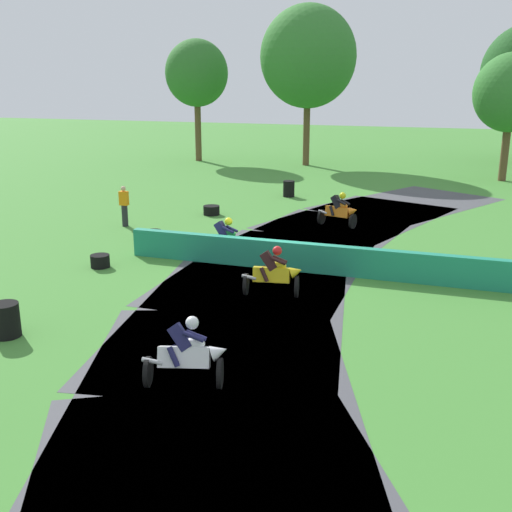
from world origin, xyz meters
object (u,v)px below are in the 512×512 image
(tire_stack_near, at_px, (289,189))
(tire_stack_far, at_px, (100,261))
(motorcycle_trailing_yellow, at_px, (274,272))
(tire_stack_mid_a, at_px, (211,210))
(motorcycle_fourth_white, at_px, (188,354))
(motorcycle_lead_orange, at_px, (340,210))
(motorcycle_chase_green, at_px, (226,239))
(track_marshal, at_px, (124,206))
(tire_stack_mid_b, at_px, (153,236))
(tire_stack_extra_a, at_px, (6,320))

(tire_stack_near, relative_size, tire_stack_far, 1.34)
(motorcycle_trailing_yellow, relative_size, tire_stack_mid_a, 2.37)
(motorcycle_fourth_white, bearing_deg, motorcycle_lead_orange, 88.73)
(motorcycle_chase_green, bearing_deg, track_marshal, 150.66)
(tire_stack_near, bearing_deg, track_marshal, -119.13)
(motorcycle_lead_orange, height_order, motorcycle_chase_green, motorcycle_chase_green)
(track_marshal, bearing_deg, motorcycle_fourth_white, -55.35)
(tire_stack_mid_b, relative_size, tire_stack_extra_a, 0.76)
(tire_stack_near, xyz_separation_m, tire_stack_extra_a, (-1.64, -18.86, 0.00))
(tire_stack_extra_a, bearing_deg, tire_stack_far, 99.24)
(tire_stack_mid_a, bearing_deg, motorcycle_chase_green, -63.89)
(motorcycle_lead_orange, relative_size, motorcycle_chase_green, 1.02)
(motorcycle_trailing_yellow, xyz_separation_m, tire_stack_extra_a, (-5.08, -4.61, -0.26))
(motorcycle_chase_green, distance_m, motorcycle_fourth_white, 8.64)
(tire_stack_mid_a, xyz_separation_m, tire_stack_far, (-0.43, -8.28, 0.00))
(tire_stack_mid_a, distance_m, tire_stack_mid_b, 4.84)
(motorcycle_trailing_yellow, height_order, motorcycle_fourth_white, motorcycle_trailing_yellow)
(motorcycle_lead_orange, relative_size, motorcycle_fourth_white, 1.02)
(motorcycle_chase_green, xyz_separation_m, tire_stack_far, (-3.45, -2.11, -0.46))
(tire_stack_near, xyz_separation_m, track_marshal, (-4.59, -8.23, 0.42))
(tire_stack_mid_b, bearing_deg, motorcycle_chase_green, -21.86)
(motorcycle_lead_orange, distance_m, tire_stack_mid_b, 7.48)
(tire_stack_mid_b, relative_size, track_marshal, 0.37)
(motorcycle_chase_green, relative_size, tire_stack_near, 2.11)
(motorcycle_fourth_white, distance_m, tire_stack_mid_a, 15.47)
(tire_stack_near, height_order, tire_stack_extra_a, same)
(tire_stack_far, relative_size, tire_stack_extra_a, 0.75)
(motorcycle_chase_green, xyz_separation_m, motorcycle_trailing_yellow, (2.51, -2.91, -0.00))
(tire_stack_mid_a, xyz_separation_m, tire_stack_extra_a, (0.45, -13.70, 0.20))
(motorcycle_lead_orange, xyz_separation_m, tire_stack_near, (-3.61, 5.60, -0.26))
(tire_stack_mid_b, bearing_deg, tire_stack_extra_a, -84.93)
(motorcycle_lead_orange, xyz_separation_m, motorcycle_trailing_yellow, (-0.17, -8.65, -0.00))
(motorcycle_trailing_yellow, relative_size, tire_stack_mid_b, 2.76)
(motorcycle_trailing_yellow, bearing_deg, motorcycle_fourth_white, -91.52)
(motorcycle_lead_orange, relative_size, track_marshal, 1.05)
(motorcycle_trailing_yellow, bearing_deg, motorcycle_lead_orange, 88.89)
(motorcycle_chase_green, bearing_deg, tire_stack_far, -148.61)
(tire_stack_mid_a, distance_m, tire_stack_far, 8.30)
(tire_stack_near, height_order, tire_stack_far, tire_stack_near)
(motorcycle_chase_green, bearing_deg, motorcycle_trailing_yellow, -49.24)
(motorcycle_trailing_yellow, bearing_deg, motorcycle_chase_green, 130.76)
(tire_stack_near, height_order, track_marshal, track_marshal)
(motorcycle_lead_orange, bearing_deg, tire_stack_far, -128.00)
(motorcycle_fourth_white, xyz_separation_m, tire_stack_near, (-3.30, 19.65, -0.23))
(tire_stack_extra_a, relative_size, track_marshal, 0.49)
(motorcycle_trailing_yellow, distance_m, tire_stack_mid_a, 10.65)
(tire_stack_mid_b, distance_m, tire_stack_far, 3.46)
(tire_stack_near, bearing_deg, motorcycle_trailing_yellow, -76.41)
(motorcycle_lead_orange, bearing_deg, tire_stack_mid_b, -143.97)
(tire_stack_near, relative_size, track_marshal, 0.49)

